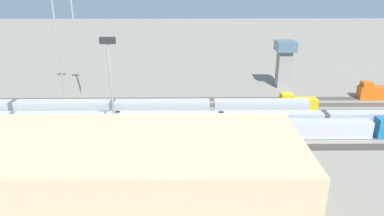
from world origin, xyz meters
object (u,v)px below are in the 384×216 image
train_on_track_4 (169,120)px  maintenance_shed (101,181)px  light_mast_0 (75,33)px  light_mast_1 (111,82)px  train_on_track_3 (113,110)px  train_on_track_0 (375,92)px  light_mast_2 (56,29)px  train_on_track_5 (257,129)px  train_on_track_2 (296,104)px  control_tower (284,61)px

train_on_track_4 → maintenance_shed: bearing=75.7°
light_mast_0 → light_mast_1: (-17.26, 36.78, -2.90)m
train_on_track_3 → light_mast_0: 27.79m
train_on_track_0 → light_mast_2: size_ratio=0.32×
train_on_track_4 → train_on_track_5: bearing=165.7°
light_mast_2 → train_on_track_2: bearing=168.4°
train_on_track_5 → train_on_track_4: 20.25m
light_mast_1 → maintenance_shed: 21.11m
train_on_track_0 → maintenance_shed: size_ratio=0.18×
train_on_track_0 → train_on_track_4: train_on_track_0 is taller
train_on_track_3 → light_mast_0: size_ratio=3.31×
train_on_track_0 → light_mast_1: light_mast_1 is taller
train_on_track_5 → train_on_track_4: size_ratio=0.76×
train_on_track_4 → maintenance_shed: size_ratio=2.10×
light_mast_1 → train_on_track_3: bearing=-77.0°
light_mast_0 → light_mast_2: size_ratio=0.92×
light_mast_0 → maintenance_shed: size_ratio=0.51×
train_on_track_0 → light_mast_1: (67.98, 32.94, 13.21)m
train_on_track_4 → light_mast_1: (9.83, 12.94, 13.36)m
control_tower → train_on_track_0: bearing=153.5°
train_on_track_3 → train_on_track_5: bearing=163.4°
maintenance_shed → control_tower: (-42.58, -63.82, 2.06)m
light_mast_0 → train_on_track_5: bearing=148.3°
light_mast_2 → control_tower: bearing=-172.6°
light_mast_2 → control_tower: (-66.47, -8.60, -11.24)m
train_on_track_2 → maintenance_shed: bearing=45.9°
train_on_track_0 → light_mast_1: size_ratio=0.42×
train_on_track_0 → light_mast_0: (85.24, -3.84, 16.11)m
control_tower → train_on_track_3: bearing=29.0°
train_on_track_4 → light_mast_2: size_ratio=3.80×
train_on_track_0 → control_tower: bearing=-26.5°
train_on_track_3 → light_mast_2: bearing=-45.3°
train_on_track_0 → train_on_track_3: (72.13, 15.00, 0.45)m
light_mast_0 → train_on_track_0: bearing=177.4°
light_mast_1 → control_tower: bearing=-134.6°
train_on_track_3 → light_mast_1: light_mast_1 is taller
train_on_track_0 → train_on_track_5: 45.93m
control_tower → light_mast_0: bearing=7.4°
train_on_track_3 → light_mast_2: size_ratio=3.03×
maintenance_shed → control_tower: size_ratio=3.93×
light_mast_2 → light_mast_1: bearing=121.5°
train_on_track_0 → train_on_track_4: size_ratio=0.08×
train_on_track_0 → train_on_track_2: 27.48m
light_mast_0 → control_tower: size_ratio=1.99×
train_on_track_2 → train_on_track_3: bearing=6.1°
train_on_track_2 → control_tower: 22.82m
train_on_track_3 → control_tower: (-48.40, -26.85, 5.84)m
maintenance_shed → control_tower: control_tower is taller
control_tower → train_on_track_4: bearing=42.8°
light_mast_0 → light_mast_2: bearing=6.7°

